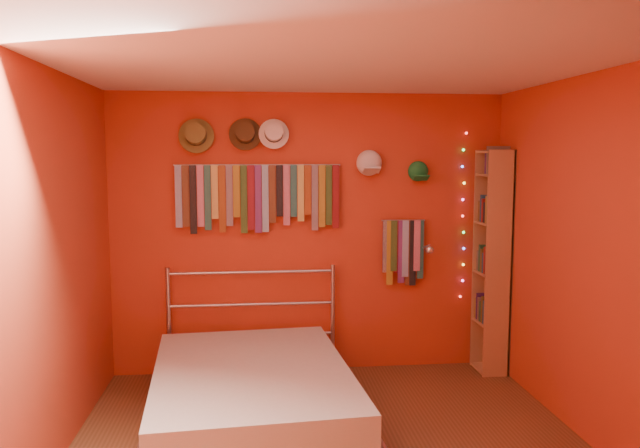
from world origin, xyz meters
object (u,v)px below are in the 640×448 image
object	(u,v)px
tie_rack	(257,194)
reading_lamp	(428,249)
bed	(252,393)
bookshelf	(496,260)

from	to	relation	value
tie_rack	reading_lamp	bearing A→B (deg)	-6.46
bed	tie_rack	bearing A→B (deg)	82.32
tie_rack	bed	distance (m)	1.74
bookshelf	reading_lamp	bearing A→B (deg)	-178.72
tie_rack	bookshelf	size ratio (longest dim) A/B	0.72
reading_lamp	bed	bearing A→B (deg)	-150.15
reading_lamp	bookshelf	bearing A→B (deg)	1.28
reading_lamp	bookshelf	xyz separation A→B (m)	(0.63, 0.01, -0.11)
reading_lamp	bed	xyz separation A→B (m)	(-1.55, -0.89, -0.90)
reading_lamp	bookshelf	world-z (taller)	bookshelf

